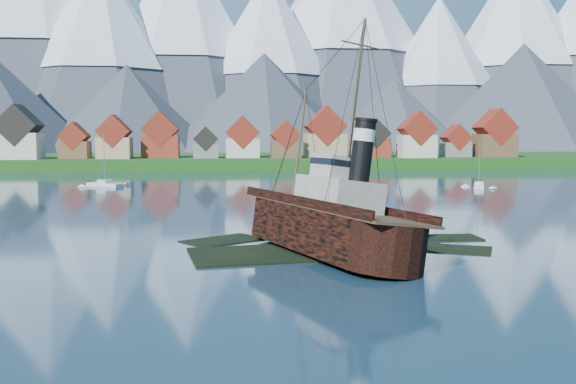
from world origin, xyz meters
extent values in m
plane|color=#193346|center=(0.00, 0.00, 0.00)|extent=(1400.00, 1400.00, 0.00)
cube|color=black|center=(-3.00, -2.00, -0.32)|extent=(19.08, 11.42, 1.00)
cube|color=black|center=(6.00, 4.00, -0.38)|extent=(15.15, 9.76, 1.00)
cube|color=black|center=(2.00, 9.00, -0.28)|extent=(11.45, 9.06, 1.00)
cube|color=black|center=(12.00, -1.00, -0.42)|extent=(10.27, 8.34, 1.00)
cube|color=black|center=(-9.00, 6.00, -0.40)|extent=(9.42, 8.68, 1.00)
cube|color=black|center=(15.00, 5.00, -0.35)|extent=(6.00, 4.00, 1.00)
cube|color=#1C4A15|center=(0.00, 170.00, 0.00)|extent=(600.00, 80.00, 3.20)
cube|color=#3F3D38|center=(0.00, 132.00, 0.00)|extent=(600.00, 2.50, 2.00)
cube|color=beige|center=(-72.00, 149.00, 7.10)|extent=(13.00, 10.50, 8.20)
cube|color=black|center=(-72.00, 149.00, 13.54)|extent=(13.24, 10.71, 13.24)
cube|color=brown|center=(-56.00, 153.00, 5.75)|extent=(9.00, 8.00, 5.50)
cube|color=maroon|center=(-56.00, 153.00, 10.12)|extent=(9.16, 8.16, 9.16)
cube|color=tan|center=(-43.00, 150.00, 6.40)|extent=(10.50, 9.00, 6.80)
cube|color=maroon|center=(-43.00, 150.00, 11.69)|extent=(10.69, 9.18, 10.69)
cube|color=maroon|center=(-29.00, 156.00, 6.60)|extent=(12.00, 8.50, 7.20)
cube|color=maroon|center=(-29.00, 156.00, 12.36)|extent=(12.22, 8.67, 12.22)
cube|color=slate|center=(-14.00, 151.00, 5.40)|extent=(8.00, 7.00, 4.80)
cube|color=black|center=(-14.00, 151.00, 9.24)|extent=(8.15, 7.14, 8.15)
cube|color=beige|center=(-2.00, 154.00, 6.20)|extent=(11.00, 9.50, 6.40)
cube|color=maroon|center=(-2.00, 154.00, 11.38)|extent=(11.20, 9.69, 11.20)
cube|color=brown|center=(12.00, 150.00, 5.90)|extent=(9.50, 8.00, 5.80)
cube|color=maroon|center=(12.00, 150.00, 10.51)|extent=(9.67, 8.16, 9.67)
cube|color=tan|center=(26.00, 155.00, 7.00)|extent=(13.50, 10.00, 8.00)
cube|color=maroon|center=(26.00, 155.00, 13.43)|extent=(13.75, 10.20, 13.75)
cube|color=maroon|center=(42.00, 152.00, 6.10)|extent=(10.00, 8.50, 6.20)
cube|color=black|center=(42.00, 152.00, 11.00)|extent=(10.18, 8.67, 10.18)
cube|color=beige|center=(56.00, 149.00, 6.75)|extent=(11.50, 9.00, 7.50)
cube|color=maroon|center=(56.00, 149.00, 12.57)|extent=(11.71, 9.18, 11.71)
cube|color=slate|center=(71.00, 153.00, 5.50)|extent=(9.00, 7.50, 5.00)
cube|color=maroon|center=(71.00, 153.00, 9.62)|extent=(9.16, 7.65, 9.16)
cube|color=brown|center=(84.00, 151.00, 6.90)|extent=(12.50, 10.00, 7.80)
cube|color=maroon|center=(84.00, 151.00, 13.05)|extent=(12.73, 10.20, 12.73)
cone|color=#2D333D|center=(-160.00, 500.00, 100.50)|extent=(250.00, 250.00, 205.00)
cone|color=#2D333D|center=(-100.00, 455.00, 73.00)|extent=(180.00, 180.00, 150.00)
cone|color=white|center=(-100.00, 455.00, 103.00)|extent=(111.60, 111.60, 90.00)
cone|color=#2D333D|center=(-40.00, 495.00, 88.00)|extent=(210.00, 210.00, 180.00)
cone|color=#2D333D|center=(30.00, 470.00, 70.50)|extent=(170.00, 170.00, 145.00)
cone|color=white|center=(30.00, 470.00, 99.50)|extent=(105.40, 105.40, 87.00)
cone|color=#2D333D|center=(100.00, 515.00, 98.00)|extent=(240.00, 240.00, 200.00)
cone|color=#2D333D|center=(170.00, 460.00, 60.50)|extent=(150.00, 150.00, 125.00)
cone|color=white|center=(170.00, 460.00, 85.50)|extent=(93.00, 93.00, 75.00)
cone|color=#2D333D|center=(250.00, 490.00, 83.00)|extent=(200.00, 200.00, 170.00)
cone|color=white|center=(250.00, 490.00, 117.00)|extent=(124.00, 124.00, 102.00)
cone|color=#2D333D|center=(-70.00, 374.00, 27.00)|extent=(120.00, 120.00, 58.00)
cone|color=#2D333D|center=(20.00, 369.00, 31.00)|extent=(136.00, 136.00, 66.00)
cone|color=#2D333D|center=(110.00, 373.00, 23.00)|extent=(110.00, 110.00, 50.00)
cone|color=#2D333D|center=(200.00, 370.00, 35.50)|extent=(150.00, 150.00, 75.00)
cube|color=black|center=(0.21, -2.01, 2.13)|extent=(6.61, 19.03, 3.96)
cone|color=black|center=(0.21, 10.33, 2.13)|extent=(6.61, 6.61, 6.61)
cylinder|color=black|center=(0.21, -11.53, 2.13)|extent=(6.61, 6.61, 3.96)
cube|color=#4C3826|center=(0.21, -2.01, 4.21)|extent=(6.48, 25.11, 0.24)
cube|color=black|center=(-2.97, -2.01, 4.63)|extent=(0.19, 24.32, 0.85)
cube|color=black|center=(3.38, -2.01, 4.63)|extent=(0.19, 24.32, 0.85)
cube|color=#ADA89E|center=(0.21, -3.43, 5.63)|extent=(4.91, 8.02, 2.83)
cube|color=#ADA89E|center=(0.21, -2.49, 8.08)|extent=(3.40, 3.78, 2.08)
cylinder|color=black|center=(0.21, -6.55, 9.68)|extent=(1.79, 1.79, 5.29)
cylinder|color=silver|center=(0.21, -6.55, 11.01)|extent=(1.89, 1.89, 1.04)
cylinder|color=#473828|center=(0.21, 5.54, 9.97)|extent=(0.26, 0.26, 11.33)
cylinder|color=#473828|center=(0.21, -4.37, 15.25)|extent=(0.30, 0.30, 12.27)
cube|color=silver|center=(-33.43, 76.92, 0.10)|extent=(8.37, 7.32, 1.19)
cube|color=silver|center=(-33.43, 76.92, 1.04)|extent=(3.18, 3.10, 0.69)
cylinder|color=gray|center=(-33.43, 76.92, 5.85)|extent=(0.14, 0.14, 10.32)
cube|color=silver|center=(43.10, 65.31, 0.09)|extent=(4.69, 7.84, 1.08)
cube|color=silver|center=(43.10, 65.31, 0.95)|extent=(2.38, 2.63, 0.63)
cylinder|color=gray|center=(43.10, 65.31, 5.33)|extent=(0.13, 0.13, 9.40)
camera|label=1|loc=(-9.21, -60.08, 11.11)|focal=40.00mm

